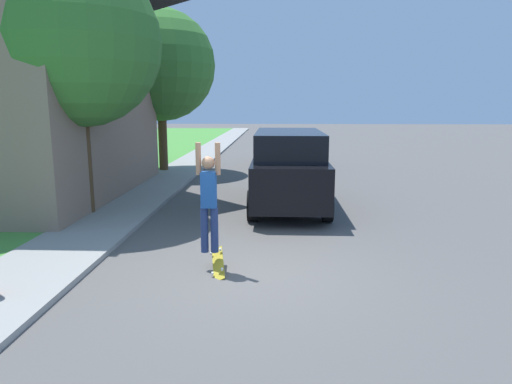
{
  "coord_description": "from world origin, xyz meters",
  "views": [
    {
      "loc": [
        0.44,
        -7.28,
        2.79
      ],
      "look_at": [
        0.05,
        1.7,
        1.06
      ],
      "focal_mm": 32.0,
      "sensor_mm": 36.0,
      "label": 1
    }
  ],
  "objects_px": {
    "lawn_tree_near": "(76,43)",
    "skateboard": "(218,263)",
    "car_down_street": "(290,151)",
    "skateboarder": "(209,197)",
    "suv_parked": "(289,167)",
    "lawn_tree_far": "(160,66)"
  },
  "relations": [
    {
      "from": "lawn_tree_near",
      "to": "skateboard",
      "type": "relative_size",
      "value": 8.06
    },
    {
      "from": "lawn_tree_near",
      "to": "car_down_street",
      "type": "distance_m",
      "value": 12.26
    },
    {
      "from": "lawn_tree_near",
      "to": "skateboarder",
      "type": "xyz_separation_m",
      "value": [
        3.68,
        -3.75,
        -2.96
      ]
    },
    {
      "from": "suv_parked",
      "to": "skateboard",
      "type": "height_order",
      "value": "suv_parked"
    },
    {
      "from": "skateboard",
      "to": "skateboarder",
      "type": "bearing_deg",
      "value": 153.77
    },
    {
      "from": "lawn_tree_far",
      "to": "skateboard",
      "type": "distance_m",
      "value": 12.8
    },
    {
      "from": "lawn_tree_near",
      "to": "skateboard",
      "type": "height_order",
      "value": "lawn_tree_near"
    },
    {
      "from": "lawn_tree_far",
      "to": "skateboard",
      "type": "xyz_separation_m",
      "value": [
        3.74,
        -11.51,
        -4.19
      ]
    },
    {
      "from": "lawn_tree_near",
      "to": "suv_parked",
      "type": "distance_m",
      "value": 6.13
    },
    {
      "from": "suv_parked",
      "to": "car_down_street",
      "type": "bearing_deg",
      "value": 88.16
    },
    {
      "from": "lawn_tree_near",
      "to": "lawn_tree_far",
      "type": "distance_m",
      "value": 7.69
    },
    {
      "from": "lawn_tree_near",
      "to": "skateboarder",
      "type": "relative_size",
      "value": 3.33
    },
    {
      "from": "lawn_tree_near",
      "to": "lawn_tree_far",
      "type": "relative_size",
      "value": 0.95
    },
    {
      "from": "lawn_tree_far",
      "to": "skateboarder",
      "type": "relative_size",
      "value": 3.5
    },
    {
      "from": "lawn_tree_near",
      "to": "lawn_tree_far",
      "type": "bearing_deg",
      "value": 89.36
    },
    {
      "from": "lawn_tree_near",
      "to": "skateboarder",
      "type": "bearing_deg",
      "value": -45.53
    },
    {
      "from": "lawn_tree_far",
      "to": "skateboard",
      "type": "bearing_deg",
      "value": -72.01
    },
    {
      "from": "lawn_tree_far",
      "to": "skateboarder",
      "type": "height_order",
      "value": "lawn_tree_far"
    },
    {
      "from": "lawn_tree_far",
      "to": "suv_parked",
      "type": "bearing_deg",
      "value": -52.11
    },
    {
      "from": "suv_parked",
      "to": "car_down_street",
      "type": "xyz_separation_m",
      "value": [
        0.3,
        9.18,
        -0.49
      ]
    },
    {
      "from": "skateboarder",
      "to": "lawn_tree_far",
      "type": "bearing_deg",
      "value": 107.44
    },
    {
      "from": "suv_parked",
      "to": "skateboard",
      "type": "relative_size",
      "value": 6.34
    }
  ]
}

